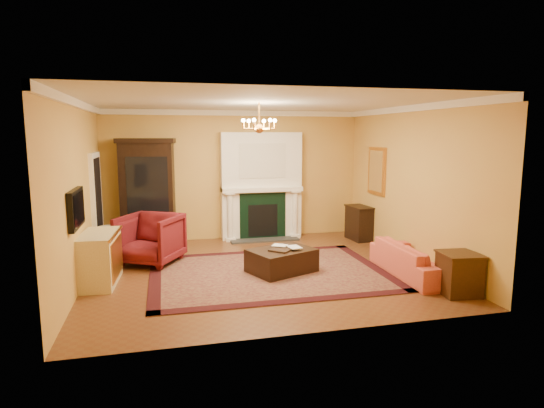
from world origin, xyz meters
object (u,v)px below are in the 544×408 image
object	(u,v)px
china_cabinet	(148,195)
pedestal_table	(110,244)
coral_sofa	(413,254)
leather_ottoman	(282,260)
console_table	(359,224)
commode	(99,258)
end_table	(459,275)
wingback_armchair	(150,237)

from	to	relation	value
china_cabinet	pedestal_table	bearing A→B (deg)	-105.78
coral_sofa	leather_ottoman	xyz separation A→B (m)	(-2.19, 0.72, -0.16)
console_table	commode	bearing A→B (deg)	-165.57
end_table	leather_ottoman	distance (m)	2.94
end_table	commode	bearing A→B (deg)	161.10
pedestal_table	leather_ottoman	xyz separation A→B (m)	(3.02, -1.10, -0.22)
commode	coral_sofa	xyz separation A→B (m)	(5.28, -0.84, -0.05)
china_cabinet	commode	bearing A→B (deg)	-98.88
wingback_armchair	console_table	distance (m)	4.80
wingback_armchair	leather_ottoman	distance (m)	2.57
coral_sofa	end_table	size ratio (longest dim) A/B	3.09
commode	end_table	xyz separation A→B (m)	(5.45, -1.87, -0.11)
end_table	console_table	size ratio (longest dim) A/B	0.81
pedestal_table	commode	world-z (taller)	commode
pedestal_table	end_table	size ratio (longest dim) A/B	1.22
wingback_armchair	pedestal_table	bearing A→B (deg)	-147.73
china_cabinet	end_table	distance (m)	6.53
wingback_armchair	leather_ottoman	size ratio (longest dim) A/B	0.96
china_cabinet	wingback_armchair	xyz separation A→B (m)	(0.05, -1.57, -0.61)
console_table	leather_ottoman	distance (m)	3.18
pedestal_table	commode	xyz separation A→B (m)	(-0.06, -0.98, -0.02)
wingback_armchair	commode	distance (m)	1.30
leather_ottoman	china_cabinet	bearing A→B (deg)	108.19
leather_ottoman	coral_sofa	bearing A→B (deg)	-40.91
end_table	leather_ottoman	xyz separation A→B (m)	(-2.37, 1.75, -0.09)
end_table	wingback_armchair	bearing A→B (deg)	148.20
commode	console_table	bearing A→B (deg)	23.30
leather_ottoman	pedestal_table	bearing A→B (deg)	137.30
wingback_armchair	coral_sofa	distance (m)	4.85
china_cabinet	wingback_armchair	size ratio (longest dim) A/B	2.15
coral_sofa	console_table	distance (m)	2.77
china_cabinet	coral_sofa	bearing A→B (deg)	-30.02
console_table	china_cabinet	bearing A→B (deg)	167.22
end_table	console_table	xyz separation A→B (m)	(0.06, 3.79, 0.07)
commode	end_table	distance (m)	5.76
commode	leather_ottoman	bearing A→B (deg)	1.86
pedestal_table	wingback_armchair	bearing A→B (deg)	2.88
wingback_armchair	commode	xyz separation A→B (m)	(-0.80, -1.02, -0.10)
console_table	leather_ottoman	bearing A→B (deg)	-144.74
wingback_armchair	end_table	bearing A→B (deg)	-2.41
commode	end_table	size ratio (longest dim) A/B	1.83
pedestal_table	console_table	size ratio (longest dim) A/B	0.99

